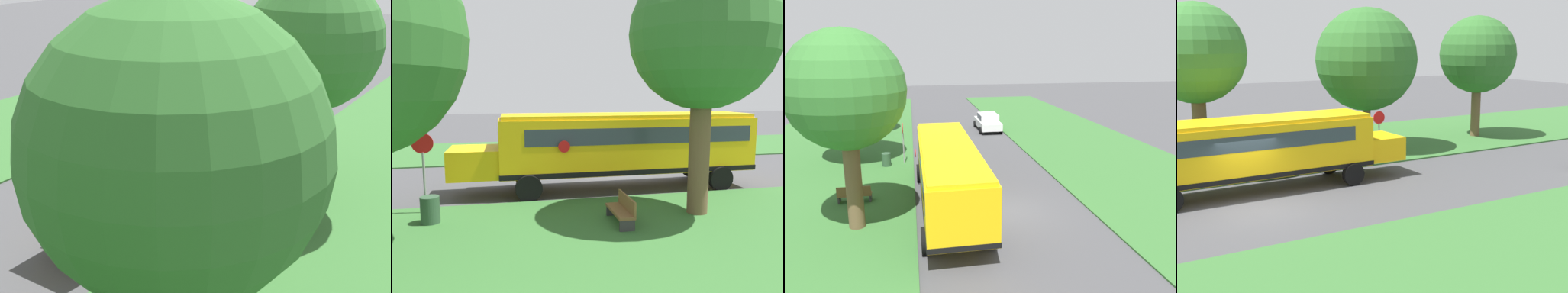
% 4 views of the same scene
% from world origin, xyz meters
% --- Properties ---
extents(ground_plane, '(120.00, 120.00, 0.00)m').
position_xyz_m(ground_plane, '(0.00, 0.00, 0.00)').
color(ground_plane, '#424244').
extents(grass_verge, '(12.00, 80.00, 0.08)m').
position_xyz_m(grass_verge, '(-10.00, 0.00, 0.04)').
color(grass_verge, '#33662D').
rests_on(grass_verge, ground).
extents(school_bus, '(2.84, 12.42, 3.16)m').
position_xyz_m(school_bus, '(-2.46, 0.93, 1.92)').
color(school_bus, yellow).
rests_on(school_bus, ground).
extents(oak_tree_beside_bus, '(4.68, 4.68, 8.16)m').
position_xyz_m(oak_tree_beside_bus, '(-6.49, -0.63, 5.76)').
color(oak_tree_beside_bus, brown).
rests_on(oak_tree_beside_bus, ground).
extents(oak_tree_roadside_mid, '(5.89, 5.89, 8.26)m').
position_xyz_m(oak_tree_roadside_mid, '(-7.60, 9.45, 5.38)').
color(oak_tree_roadside_mid, brown).
rests_on(oak_tree_roadside_mid, ground).
extents(oak_tree_far_end, '(5.02, 5.02, 7.98)m').
position_xyz_m(oak_tree_far_end, '(-7.82, 17.75, 5.53)').
color(oak_tree_far_end, brown).
rests_on(oak_tree_far_end, ground).
extents(stop_sign, '(0.08, 0.68, 2.74)m').
position_xyz_m(stop_sign, '(-4.60, 8.27, 1.74)').
color(stop_sign, gray).
rests_on(stop_sign, ground).
extents(park_bench, '(1.60, 0.51, 0.92)m').
position_xyz_m(park_bench, '(-6.91, 2.21, 0.47)').
color(park_bench, brown).
rests_on(park_bench, ground).
extents(trash_bin, '(0.56, 0.56, 0.90)m').
position_xyz_m(trash_bin, '(-5.70, 7.93, 0.45)').
color(trash_bin, '#2D4C33').
rests_on(trash_bin, ground).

